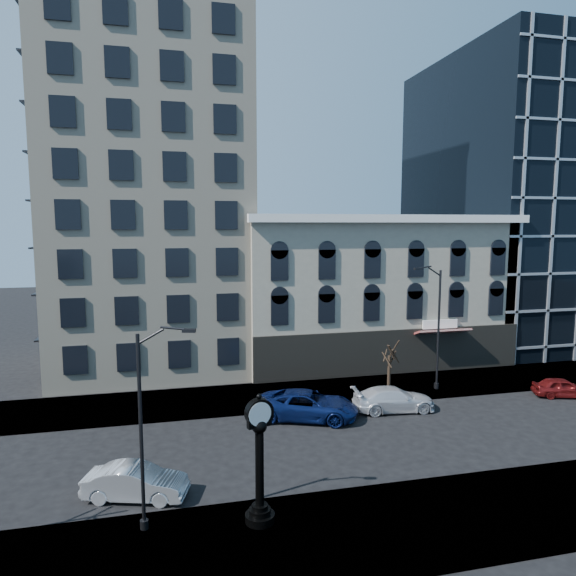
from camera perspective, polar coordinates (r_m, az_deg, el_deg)
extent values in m
plane|color=black|center=(28.31, -2.18, -17.41)|extent=(160.00, 160.00, 0.00)
cube|color=gray|center=(35.62, -4.72, -12.09)|extent=(160.00, 6.00, 0.12)
cube|color=gray|center=(21.42, 2.40, -25.90)|extent=(160.00, 6.00, 0.12)
cube|color=beige|center=(44.92, -15.08, 16.12)|extent=(15.00, 15.00, 38.00)
cube|color=#9E9682|center=(45.00, 8.93, -0.36)|extent=(22.00, 10.00, 12.00)
cube|color=white|center=(39.87, 11.93, 7.57)|extent=(22.60, 0.80, 0.60)
cube|color=black|center=(41.21, 11.48, -7.04)|extent=(22.00, 0.30, 3.60)
cube|color=maroon|center=(42.20, 16.80, -4.65)|extent=(4.50, 1.18, 0.55)
cube|color=black|center=(59.26, 25.58, 8.54)|extent=(20.00, 20.00, 28.00)
cylinder|color=black|center=(22.10, -3.14, -24.11)|extent=(1.18, 1.18, 0.32)
cylinder|color=black|center=(21.96, -3.14, -23.51)|extent=(0.86, 0.86, 0.21)
cylinder|color=black|center=(21.87, -3.15, -23.07)|extent=(0.64, 0.64, 0.17)
cylinder|color=black|center=(21.10, -3.18, -19.25)|extent=(0.34, 0.34, 3.10)
sphere|color=black|center=(20.42, -3.21, -15.07)|extent=(0.60, 0.60, 0.60)
cube|color=black|center=(20.38, -3.21, -14.79)|extent=(0.99, 0.49, 0.27)
cylinder|color=black|center=(20.22, -3.22, -13.66)|extent=(1.16, 0.63, 1.11)
cylinder|color=white|center=(20.06, -3.13, -13.84)|extent=(0.91, 0.28, 0.94)
cylinder|color=white|center=(20.39, -3.31, -13.49)|extent=(0.91, 0.28, 0.94)
sphere|color=black|center=(20.01, -3.23, -11.94)|extent=(0.21, 0.21, 0.21)
cylinder|color=black|center=(20.72, -16.02, -15.29)|extent=(0.14, 0.14, 7.62)
cylinder|color=black|center=(22.34, -15.67, -23.95)|extent=(0.32, 0.32, 0.35)
cube|color=black|center=(19.14, -11.59, -4.66)|extent=(0.52, 0.31, 0.12)
cylinder|color=black|center=(37.71, 16.37, -4.51)|extent=(0.16, 0.16, 8.48)
cylinder|color=black|center=(38.70, 16.17, -10.39)|extent=(0.35, 0.35, 0.39)
cube|color=black|center=(35.98, 14.26, 2.08)|extent=(0.57, 0.29, 0.14)
cylinder|color=#322419|center=(37.34, 11.16, -9.23)|extent=(0.23, 0.23, 2.45)
imported|color=#A5A8AD|center=(24.43, -16.55, -19.98)|extent=(4.66, 2.73, 1.45)
imported|color=#0C194C|center=(31.91, 2.17, -12.88)|extent=(6.73, 4.88, 1.70)
imported|color=silver|center=(33.87, 11.64, -12.00)|extent=(5.36, 2.56, 1.51)
imported|color=maroon|center=(40.41, 28.18, -9.72)|extent=(4.10, 2.60, 1.30)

